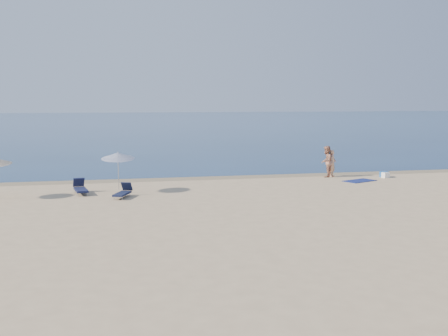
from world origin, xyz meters
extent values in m
plane|color=tan|center=(0.00, 0.00, 0.00)|extent=(160.00, 160.00, 0.00)
cube|color=#0D284F|center=(0.00, 100.00, 0.00)|extent=(240.00, 160.00, 0.01)
cube|color=#847254|center=(0.00, 19.40, 0.00)|extent=(240.00, 1.60, 0.00)
imported|color=tan|center=(4.50, 18.33, 0.81)|extent=(0.68, 0.70, 1.62)
imported|color=#AB715A|center=(4.10, 18.29, 0.94)|extent=(1.14, 1.15, 1.87)
cube|color=#101A52|center=(5.31, 16.32, 0.02)|extent=(2.10, 1.68, 0.03)
cube|color=white|center=(7.43, 17.26, 0.16)|extent=(0.44, 0.40, 0.32)
cube|color=#205DAF|center=(7.48, 17.51, 0.17)|extent=(0.56, 0.48, 0.34)
cylinder|color=silver|center=(-8.25, 14.97, 0.91)|extent=(0.06, 0.28, 1.92)
cone|color=white|center=(-8.25, 15.21, 1.86)|extent=(1.82, 1.84, 0.50)
sphere|color=silver|center=(-8.25, 15.21, 2.03)|extent=(0.06, 0.06, 0.06)
cube|color=#161B3C|center=(-10.08, 15.12, 0.22)|extent=(0.78, 1.56, 0.10)
cube|color=#161B3C|center=(-10.20, 15.85, 0.50)|extent=(0.60, 0.45, 0.48)
cylinder|color=#A5A5AD|center=(-9.87, 15.16, 0.11)|extent=(0.03, 0.03, 0.22)
cube|color=#131A36|center=(-8.14, 13.66, 0.20)|extent=(0.97, 1.44, 0.09)
cube|color=#131A36|center=(-7.89, 14.28, 0.45)|extent=(0.58, 0.49, 0.44)
cylinder|color=#A5A5AD|center=(-7.95, 13.58, 0.10)|extent=(0.03, 0.03, 0.20)
camera|label=1|loc=(-8.99, -12.98, 4.67)|focal=45.00mm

